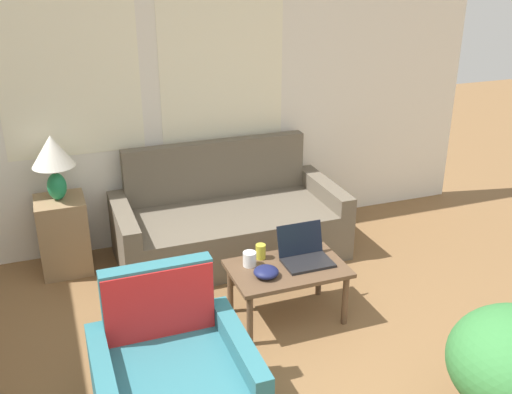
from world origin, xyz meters
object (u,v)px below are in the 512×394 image
object	(u,v)px
armchair	(174,386)
table_lamp	(53,156)
cup_navy	(261,252)
laptop	(305,254)
couch	(228,224)
cup_yellow	(250,259)
snack_bowl	(266,272)
coffee_table	(287,274)

from	to	relation	value
armchair	table_lamp	xyz separation A→B (m)	(-0.44, 2.04, 0.72)
cup_navy	laptop	bearing A→B (deg)	-26.64
table_lamp	cup_navy	bearing A→B (deg)	-40.15
couch	cup_navy	xyz separation A→B (m)	(-0.05, -0.94, 0.21)
armchair	cup_yellow	xyz separation A→B (m)	(0.76, 0.87, 0.20)
laptop	armchair	bearing A→B (deg)	-145.26
cup_yellow	snack_bowl	xyz separation A→B (m)	(0.05, -0.18, -0.02)
armchair	laptop	xyz separation A→B (m)	(1.15, 0.80, 0.21)
armchair	cup_yellow	distance (m)	1.17
cup_navy	cup_yellow	bearing A→B (deg)	-147.00
couch	cup_yellow	world-z (taller)	couch
snack_bowl	table_lamp	bearing A→B (deg)	132.69
table_lamp	cup_yellow	distance (m)	1.75
laptop	snack_bowl	xyz separation A→B (m)	(-0.34, -0.11, -0.02)
armchair	snack_bowl	world-z (taller)	armchair
couch	laptop	distance (m)	1.12
armchair	snack_bowl	xyz separation A→B (m)	(0.81, 0.69, 0.18)
snack_bowl	coffee_table	bearing A→B (deg)	20.51
cup_yellow	snack_bowl	world-z (taller)	cup_yellow
armchair	laptop	size ratio (longest dim) A/B	2.58
table_lamp	cup_yellow	bearing A→B (deg)	-44.45
armchair	cup_yellow	size ratio (longest dim) A/B	8.48
couch	coffee_table	world-z (taller)	couch
couch	armchair	xyz separation A→B (m)	(-0.92, -1.88, 0.00)
cup_navy	cup_yellow	size ratio (longest dim) A/B	1.05
couch	snack_bowl	size ratio (longest dim) A/B	11.10
couch	cup_yellow	xyz separation A→B (m)	(-0.16, -1.01, 0.20)
table_lamp	snack_bowl	world-z (taller)	table_lamp
laptop	cup_navy	xyz separation A→B (m)	(-0.28, 0.14, -0.00)
armchair	laptop	bearing A→B (deg)	34.74
table_lamp	coffee_table	size ratio (longest dim) A/B	0.65
couch	snack_bowl	distance (m)	1.21
couch	coffee_table	bearing A→B (deg)	-85.76
armchair	cup_yellow	world-z (taller)	armchair
laptop	cup_yellow	size ratio (longest dim) A/B	3.28
couch	table_lamp	world-z (taller)	table_lamp
table_lamp	laptop	bearing A→B (deg)	-38.05
table_lamp	couch	bearing A→B (deg)	-6.77
couch	snack_bowl	world-z (taller)	couch
armchair	coffee_table	size ratio (longest dim) A/B	1.08
table_lamp	coffee_table	distance (m)	2.03
cup_navy	cup_yellow	world-z (taller)	cup_navy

